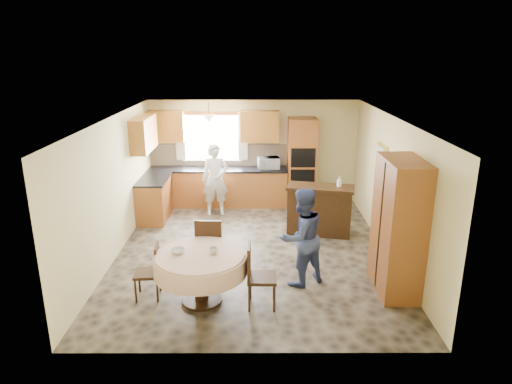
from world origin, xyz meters
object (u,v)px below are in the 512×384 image
object	(u,v)px
chair_left	(151,269)
chair_back	(210,245)
oven_tower	(302,163)
sideboard	(320,211)
person_sink	(215,180)
dining_table	(201,265)
cupboard	(398,227)
person_dining	(301,237)
chair_right	(257,273)

from	to	relation	value
chair_left	chair_back	xyz separation A→B (m)	(0.82, 0.66, 0.10)
oven_tower	sideboard	distance (m)	1.89
person_sink	chair_left	bearing A→B (deg)	-108.16
dining_table	chair_left	xyz separation A→B (m)	(-0.76, 0.13, -0.14)
cupboard	dining_table	bearing A→B (deg)	-173.00
cupboard	dining_table	world-z (taller)	cupboard
oven_tower	person_dining	xyz separation A→B (m)	(-0.38, -3.89, -0.26)
cupboard	person_sink	xyz separation A→B (m)	(-3.08, 3.48, -0.24)
sideboard	person_sink	bearing A→B (deg)	164.47
cupboard	chair_left	bearing A→B (deg)	-176.43
sideboard	person_dining	size ratio (longest dim) A/B	0.83
oven_tower	dining_table	bearing A→B (deg)	-113.22
sideboard	dining_table	distance (m)	3.41
chair_left	person_dining	distance (m)	2.36
cupboard	person_dining	world-z (taller)	cupboard
dining_table	person_sink	distance (m)	3.85
cupboard	chair_right	xyz separation A→B (m)	(-2.15, -0.48, -0.52)
chair_left	person_dining	bearing A→B (deg)	96.62
person_sink	chair_right	bearing A→B (deg)	-84.87
chair_back	person_dining	bearing A→B (deg)	173.03
sideboard	chair_left	bearing A→B (deg)	-126.23
cupboard	chair_right	distance (m)	2.27
person_sink	sideboard	bearing A→B (deg)	-35.91
dining_table	chair_back	world-z (taller)	chair_back
oven_tower	person_dining	distance (m)	3.91
chair_right	person_sink	bearing A→B (deg)	14.80
chair_right	person_sink	size ratio (longest dim) A/B	0.59
person_sink	oven_tower	bearing A→B (deg)	9.03
dining_table	chair_back	bearing A→B (deg)	85.93
chair_right	person_sink	xyz separation A→B (m)	(-0.92, 3.95, 0.28)
person_sink	person_dining	size ratio (longest dim) A/B	1.02
chair_left	person_sink	world-z (taller)	person_sink
chair_right	person_sink	world-z (taller)	person_sink
chair_left	cupboard	bearing A→B (deg)	89.43
dining_table	cupboard	bearing A→B (deg)	7.00
oven_tower	chair_right	size ratio (longest dim) A/B	2.19
dining_table	person_sink	bearing A→B (deg)	91.42
dining_table	chair_back	distance (m)	0.79
oven_tower	dining_table	xyz separation A→B (m)	(-1.91, -4.45, -0.45)
chair_left	person_sink	distance (m)	3.78
cupboard	person_dining	xyz separation A→B (m)	(-1.45, 0.20, -0.25)
dining_table	chair_left	world-z (taller)	chair_left
sideboard	person_sink	distance (m)	2.53
chair_back	person_sink	distance (m)	3.06
oven_tower	chair_left	size ratio (longest dim) A/B	2.48
oven_tower	person_sink	bearing A→B (deg)	-162.98
chair_back	sideboard	bearing A→B (deg)	-136.14
chair_back	chair_right	world-z (taller)	chair_back
cupboard	sideboard	bearing A→B (deg)	110.54
cupboard	chair_back	xyz separation A→B (m)	(-2.92, 0.42, -0.48)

